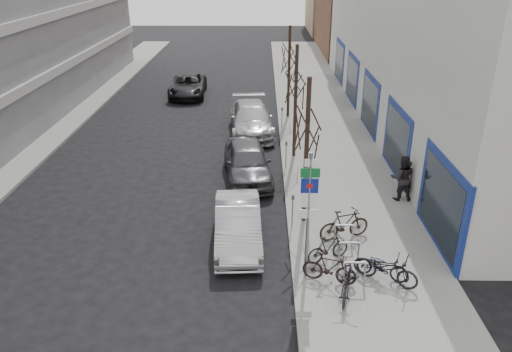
{
  "coord_description": "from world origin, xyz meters",
  "views": [
    {
      "loc": [
        1.05,
        -12.79,
        9.17
      ],
      "look_at": [
        0.84,
        3.33,
        2.0
      ],
      "focal_mm": 35.0,
      "sensor_mm": 36.0,
      "label": 1
    }
  ],
  "objects_px": {
    "tree_near": "(308,118)",
    "bike_mid_curb": "(381,263)",
    "tree_far": "(289,50)",
    "highway_sign_pole": "(308,209)",
    "tree_mid": "(296,75)",
    "bike_far_inner": "(344,224)",
    "meter_mid": "(286,152)",
    "parked_car_mid": "(247,162)",
    "pedestrian_far": "(402,178)",
    "parked_car_front": "(238,225)",
    "parked_car_back": "(251,119)",
    "lane_car": "(188,86)",
    "bike_near_right": "(329,268)",
    "bike_mid_inner": "(328,248)",
    "meter_back": "(282,116)",
    "meter_front": "(293,208)",
    "bike_near_left": "(348,277)",
    "pedestrian_near": "(406,179)",
    "bike_rack": "(349,251)",
    "bike_far_curb": "(387,266)"
  },
  "relations": [
    {
      "from": "pedestrian_far",
      "to": "parked_car_front",
      "type": "bearing_deg",
      "value": 27.2
    },
    {
      "from": "highway_sign_pole",
      "to": "tree_far",
      "type": "distance_m",
      "value": 16.59
    },
    {
      "from": "tree_near",
      "to": "bike_mid_inner",
      "type": "height_order",
      "value": "tree_near"
    },
    {
      "from": "bike_mid_inner",
      "to": "pedestrian_near",
      "type": "height_order",
      "value": "pedestrian_near"
    },
    {
      "from": "bike_near_right",
      "to": "bike_mid_inner",
      "type": "distance_m",
      "value": 1.17
    },
    {
      "from": "tree_far",
      "to": "parked_car_back",
      "type": "distance_m",
      "value": 4.77
    },
    {
      "from": "parked_car_mid",
      "to": "parked_car_back",
      "type": "xyz_separation_m",
      "value": [
        0.04,
        6.25,
        0.0
      ]
    },
    {
      "from": "bike_far_inner",
      "to": "bike_mid_curb",
      "type": "bearing_deg",
      "value": 179.63
    },
    {
      "from": "meter_back",
      "to": "parked_car_mid",
      "type": "height_order",
      "value": "parked_car_mid"
    },
    {
      "from": "tree_far",
      "to": "parked_car_mid",
      "type": "height_order",
      "value": "tree_far"
    },
    {
      "from": "bike_near_right",
      "to": "parked_car_back",
      "type": "bearing_deg",
      "value": 28.33
    },
    {
      "from": "bike_rack",
      "to": "bike_near_right",
      "type": "height_order",
      "value": "bike_near_right"
    },
    {
      "from": "parked_car_front",
      "to": "lane_car",
      "type": "relative_size",
      "value": 0.84
    },
    {
      "from": "bike_mid_curb",
      "to": "pedestrian_far",
      "type": "height_order",
      "value": "pedestrian_far"
    },
    {
      "from": "tree_near",
      "to": "lane_car",
      "type": "xyz_separation_m",
      "value": [
        -6.82,
        18.3,
        -3.38
      ]
    },
    {
      "from": "bike_near_right",
      "to": "bike_far_inner",
      "type": "bearing_deg",
      "value": -0.07
    },
    {
      "from": "tree_far",
      "to": "bike_mid_curb",
      "type": "distance_m",
      "value": 17.08
    },
    {
      "from": "bike_near_left",
      "to": "parked_car_mid",
      "type": "height_order",
      "value": "parked_car_mid"
    },
    {
      "from": "bike_mid_curb",
      "to": "bike_rack",
      "type": "bearing_deg",
      "value": 75.36
    },
    {
      "from": "meter_back",
      "to": "bike_far_inner",
      "type": "distance_m",
      "value": 11.94
    },
    {
      "from": "bike_mid_inner",
      "to": "bike_far_curb",
      "type": "height_order",
      "value": "bike_far_curb"
    },
    {
      "from": "bike_mid_curb",
      "to": "parked_car_mid",
      "type": "height_order",
      "value": "parked_car_mid"
    },
    {
      "from": "pedestrian_near",
      "to": "bike_mid_curb",
      "type": "bearing_deg",
      "value": 65.65
    },
    {
      "from": "tree_far",
      "to": "bike_mid_inner",
      "type": "bearing_deg",
      "value": -87.89
    },
    {
      "from": "bike_mid_curb",
      "to": "bike_far_inner",
      "type": "bearing_deg",
      "value": 43.1
    },
    {
      "from": "meter_front",
      "to": "meter_back",
      "type": "xyz_separation_m",
      "value": [
        0.0,
        11.0,
        0.0
      ]
    },
    {
      "from": "parked_car_front",
      "to": "lane_car",
      "type": "xyz_separation_m",
      "value": [
        -4.45,
        19.72,
        -0.0
      ]
    },
    {
      "from": "meter_mid",
      "to": "bike_mid_curb",
      "type": "bearing_deg",
      "value": -73.68
    },
    {
      "from": "tree_far",
      "to": "meter_back",
      "type": "bearing_deg",
      "value": -100.2
    },
    {
      "from": "meter_front",
      "to": "parked_car_mid",
      "type": "height_order",
      "value": "parked_car_mid"
    },
    {
      "from": "bike_far_inner",
      "to": "bike_near_left",
      "type": "bearing_deg",
      "value": 154.14
    },
    {
      "from": "tree_mid",
      "to": "bike_far_curb",
      "type": "relative_size",
      "value": 2.91
    },
    {
      "from": "tree_near",
      "to": "bike_mid_curb",
      "type": "distance_m",
      "value": 5.39
    },
    {
      "from": "parked_car_front",
      "to": "meter_mid",
      "type": "bearing_deg",
      "value": 69.73
    },
    {
      "from": "parked_car_back",
      "to": "lane_car",
      "type": "height_order",
      "value": "parked_car_back"
    },
    {
      "from": "bike_mid_curb",
      "to": "pedestrian_far",
      "type": "relative_size",
      "value": 0.88
    },
    {
      "from": "tree_near",
      "to": "bike_near_right",
      "type": "bearing_deg",
      "value": -82.95
    },
    {
      "from": "highway_sign_pole",
      "to": "tree_mid",
      "type": "distance_m",
      "value": 10.15
    },
    {
      "from": "parked_car_front",
      "to": "tree_mid",
      "type": "bearing_deg",
      "value": 69.72
    },
    {
      "from": "pedestrian_far",
      "to": "lane_car",
      "type": "bearing_deg",
      "value": -56.26
    },
    {
      "from": "tree_near",
      "to": "meter_front",
      "type": "xyz_separation_m",
      "value": [
        -0.45,
        -0.5,
        -3.19
      ]
    },
    {
      "from": "tree_near",
      "to": "pedestrian_far",
      "type": "distance_m",
      "value": 5.3
    },
    {
      "from": "tree_near",
      "to": "meter_mid",
      "type": "relative_size",
      "value": 4.33
    },
    {
      "from": "meter_front",
      "to": "meter_back",
      "type": "distance_m",
      "value": 11.0
    },
    {
      "from": "tree_far",
      "to": "bike_mid_curb",
      "type": "xyz_separation_m",
      "value": [
        2.07,
        -16.6,
        -3.44
      ]
    },
    {
      "from": "meter_mid",
      "to": "parked_car_mid",
      "type": "bearing_deg",
      "value": -151.45
    },
    {
      "from": "highway_sign_pole",
      "to": "bike_far_inner",
      "type": "relative_size",
      "value": 2.24
    },
    {
      "from": "bike_near_right",
      "to": "parked_car_mid",
      "type": "xyz_separation_m",
      "value": [
        -2.68,
        7.89,
        0.16
      ]
    },
    {
      "from": "meter_front",
      "to": "bike_near_left",
      "type": "distance_m",
      "value": 4.15
    },
    {
      "from": "meter_back",
      "to": "bike_rack",
      "type": "bearing_deg",
      "value": -82.98
    }
  ]
}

